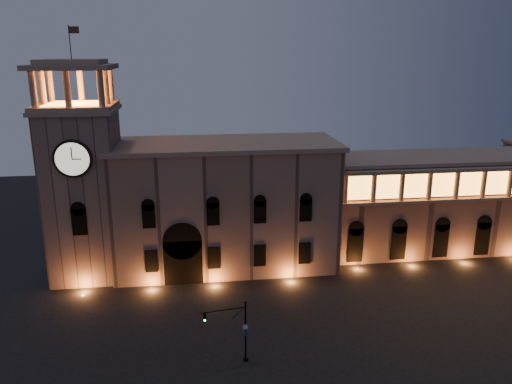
% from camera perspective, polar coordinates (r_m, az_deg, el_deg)
% --- Properties ---
extents(ground, '(160.00, 160.00, 0.00)m').
position_cam_1_polar(ground, '(53.44, 0.67, -17.54)').
color(ground, black).
rests_on(ground, ground).
extents(government_building, '(30.80, 12.80, 17.60)m').
position_cam_1_polar(government_building, '(69.36, -3.58, -1.48)').
color(government_building, '#826255').
rests_on(government_building, ground).
extents(clock_tower, '(9.80, 9.80, 32.40)m').
position_cam_1_polar(clock_tower, '(68.74, -19.08, 0.73)').
color(clock_tower, '#826255').
rests_on(clock_tower, ground).
extents(colonnade_wing, '(40.60, 11.50, 14.50)m').
position_cam_1_polar(colonnade_wing, '(81.22, 21.07, -1.00)').
color(colonnade_wing, '#7D5D50').
rests_on(colonnade_wing, ground).
extents(traffic_light, '(4.71, 1.01, 6.52)m').
position_cam_1_polar(traffic_light, '(49.84, -2.13, -15.59)').
color(traffic_light, black).
rests_on(traffic_light, ground).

